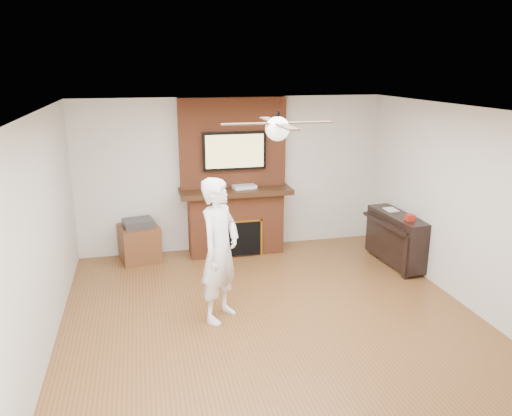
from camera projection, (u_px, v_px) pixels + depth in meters
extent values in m
cube|color=brown|center=(275.00, 331.00, 5.96)|extent=(5.36, 5.86, 0.18)
cube|color=white|center=(278.00, 103.00, 5.22)|extent=(5.36, 5.86, 0.18)
cube|color=beige|center=(231.00, 173.00, 8.25)|extent=(5.36, 0.18, 2.50)
cube|color=beige|center=(404.00, 369.00, 2.93)|extent=(5.36, 0.18, 2.50)
cube|color=beige|center=(29.00, 242.00, 5.03)|extent=(0.18, 5.86, 2.50)
cube|color=beige|center=(478.00, 210.00, 6.16)|extent=(0.18, 5.86, 2.50)
cube|color=brown|center=(235.00, 223.00, 8.14)|extent=(1.50, 0.50, 1.00)
cube|color=black|center=(235.00, 191.00, 7.96)|extent=(1.78, 0.64, 0.08)
cube|color=brown|center=(233.00, 143.00, 7.93)|extent=(1.70, 0.20, 1.42)
cube|color=black|center=(238.00, 239.00, 7.95)|extent=(0.70, 0.06, 0.55)
cube|color=#BF8C2D|center=(238.00, 222.00, 7.87)|extent=(0.78, 0.02, 0.03)
cube|color=#BF8C2D|center=(215.00, 241.00, 7.87)|extent=(0.03, 0.02, 0.61)
cube|color=#BF8C2D|center=(261.00, 237.00, 8.03)|extent=(0.03, 0.02, 0.61)
cube|color=black|center=(234.00, 151.00, 7.82)|extent=(1.00, 0.07, 0.60)
cube|color=tan|center=(235.00, 151.00, 7.78)|extent=(0.92, 0.01, 0.52)
cylinder|color=black|center=(278.00, 118.00, 5.27)|extent=(0.04, 0.04, 0.14)
sphere|color=white|center=(278.00, 129.00, 5.30)|extent=(0.26, 0.26, 0.26)
cube|color=black|center=(307.00, 122.00, 5.35)|extent=(0.55, 0.11, 0.01)
cube|color=black|center=(270.00, 120.00, 5.59)|extent=(0.11, 0.55, 0.01)
cube|color=black|center=(247.00, 124.00, 5.21)|extent=(0.55, 0.11, 0.01)
cube|color=black|center=(286.00, 127.00, 4.97)|extent=(0.11, 0.55, 0.01)
imported|color=white|center=(220.00, 250.00, 5.87)|extent=(0.74, 0.76, 1.74)
cube|color=#4F2B16|center=(140.00, 243.00, 7.85)|extent=(0.69, 0.69, 0.56)
cube|color=#303033|center=(138.00, 223.00, 7.75)|extent=(0.51, 0.44, 0.11)
cube|color=black|center=(397.00, 238.00, 7.65)|extent=(0.44, 1.25, 0.75)
cube|color=black|center=(406.00, 257.00, 7.13)|extent=(0.06, 0.09, 0.66)
cube|color=black|center=(372.00, 233.00, 8.16)|extent=(0.06, 0.09, 0.66)
cube|color=black|center=(385.00, 223.00, 7.53)|extent=(0.21, 1.14, 0.05)
cube|color=silver|center=(391.00, 210.00, 7.76)|extent=(0.17, 0.24, 0.01)
cube|color=#A21F13|center=(410.00, 218.00, 7.22)|extent=(0.11, 0.11, 0.09)
cube|color=silver|center=(244.00, 187.00, 7.96)|extent=(0.39, 0.26, 0.05)
cylinder|color=orange|center=(225.00, 252.00, 8.07)|extent=(0.08, 0.08, 0.14)
cylinder|color=#307A36|center=(240.00, 251.00, 8.14)|extent=(0.07, 0.07, 0.10)
cylinder|color=beige|center=(248.00, 250.00, 8.19)|extent=(0.08, 0.08, 0.11)
cylinder|color=#304A92|center=(248.00, 251.00, 8.18)|extent=(0.05, 0.05, 0.09)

